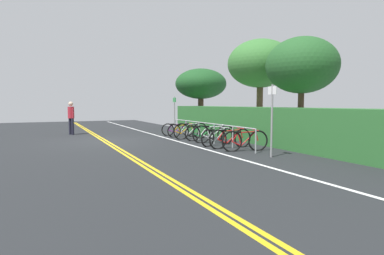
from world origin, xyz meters
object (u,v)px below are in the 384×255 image
(bicycle_6, at_px, (230,138))
(bicycle_5, at_px, (217,137))
(bicycle_3, at_px, (205,133))
(tree_near_left, at_px, (201,84))
(sign_post_near, at_px, (174,111))
(bicycle_4, at_px, (214,134))
(bicycle_0, at_px, (178,129))
(sign_post_far, at_px, (272,114))
(bicycle_1, at_px, (183,130))
(pedestrian, at_px, (71,116))
(bicycle_7, at_px, (245,141))
(tree_far_right, at_px, (302,66))
(bike_rack, at_px, (206,128))
(bicycle_2, at_px, (191,131))
(tree_mid, at_px, (260,64))

(bicycle_6, bearing_deg, bicycle_5, -175.43)
(bicycle_3, bearing_deg, bicycle_6, -4.72)
(tree_near_left, bearing_deg, sign_post_near, -52.03)
(bicycle_4, height_order, bicycle_5, bicycle_4)
(bicycle_0, bearing_deg, bicycle_3, 3.90)
(sign_post_far, bearing_deg, sign_post_near, 178.43)
(bicycle_1, xyz_separation_m, sign_post_near, (-1.95, 0.32, 0.90))
(pedestrian, bearing_deg, bicycle_6, 31.95)
(bicycle_1, xyz_separation_m, bicycle_3, (1.79, 0.24, 0.02))
(bicycle_3, height_order, bicycle_6, bicycle_6)
(bicycle_7, bearing_deg, bicycle_1, -179.01)
(bicycle_5, distance_m, sign_post_far, 3.22)
(bicycle_4, xyz_separation_m, bicycle_5, (0.80, -0.28, -0.03))
(bicycle_0, xyz_separation_m, pedestrian, (-2.80, -4.92, 0.69))
(bicycle_1, bearing_deg, bicycle_0, 176.12)
(tree_near_left, height_order, tree_far_right, tree_far_right)
(bicycle_3, bearing_deg, sign_post_far, -1.75)
(bicycle_3, relative_size, bicycle_5, 1.02)
(bicycle_4, height_order, sign_post_far, sign_post_far)
(bicycle_3, xyz_separation_m, bicycle_7, (3.28, -0.15, 0.02))
(bicycle_7, bearing_deg, pedestrian, -150.36)
(tree_near_left, bearing_deg, bike_rack, -25.03)
(bicycle_6, xyz_separation_m, bicycle_7, (0.85, 0.05, 0.00))
(bicycle_0, xyz_separation_m, bicycle_2, (1.72, -0.07, 0.06))
(bicycle_1, height_order, tree_near_left, tree_near_left)
(bicycle_7, bearing_deg, sign_post_near, 178.08)
(bicycle_2, distance_m, bicycle_5, 2.50)
(bicycle_0, bearing_deg, sign_post_far, 0.28)
(bicycle_3, distance_m, sign_post_near, 3.84)
(bicycle_2, height_order, tree_near_left, tree_near_left)
(sign_post_far, bearing_deg, bicycle_3, 178.25)
(bicycle_5, relative_size, pedestrian, 0.98)
(bicycle_2, height_order, tree_mid, tree_mid)
(bicycle_7, distance_m, tree_mid, 5.74)
(bicycle_6, distance_m, sign_post_far, 2.43)
(sign_post_far, bearing_deg, pedestrian, -153.81)
(sign_post_far, height_order, tree_near_left, tree_near_left)
(bicycle_5, relative_size, bicycle_7, 1.01)
(bicycle_4, bearing_deg, bicycle_0, -176.81)
(bicycle_5, height_order, bicycle_6, bicycle_6)
(bike_rack, relative_size, bicycle_7, 4.13)
(bike_rack, height_order, bicycle_5, bike_rack)
(pedestrian, bearing_deg, sign_post_far, 26.19)
(tree_near_left, bearing_deg, bicycle_2, -31.54)
(sign_post_near, bearing_deg, bicycle_5, -3.82)
(bicycle_3, height_order, tree_mid, tree_mid)
(pedestrian, bearing_deg, bike_rack, 40.66)
(bicycle_6, distance_m, pedestrian, 9.28)
(bike_rack, distance_m, tree_far_right, 4.57)
(bicycle_0, bearing_deg, sign_post_near, 166.57)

